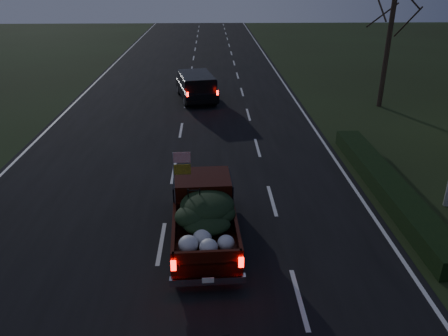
{
  "coord_description": "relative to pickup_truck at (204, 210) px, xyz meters",
  "views": [
    {
      "loc": [
        1.5,
        -10.82,
        7.29
      ],
      "look_at": [
        1.92,
        2.46,
        1.3
      ],
      "focal_mm": 35.0,
      "sensor_mm": 36.0,
      "label": 1
    }
  ],
  "objects": [
    {
      "name": "lead_suv",
      "position": [
        -0.62,
        15.37,
        0.07
      ],
      "size": [
        2.76,
        4.89,
        1.33
      ],
      "rotation": [
        0.0,
        0.0,
        0.19
      ],
      "color": "black",
      "rests_on": "ground"
    },
    {
      "name": "ground",
      "position": [
        -1.27,
        -0.29,
        -0.93
      ],
      "size": [
        120.0,
        120.0,
        0.0
      ],
      "primitive_type": "plane",
      "color": "black",
      "rests_on": "ground"
    },
    {
      "name": "road_asphalt",
      "position": [
        -1.27,
        -0.29,
        -0.92
      ],
      "size": [
        14.0,
        120.0,
        0.02
      ],
      "primitive_type": "cube",
      "color": "black",
      "rests_on": "ground"
    },
    {
      "name": "hedge_row",
      "position": [
        6.53,
        2.71,
        -0.63
      ],
      "size": [
        1.0,
        10.0,
        0.6
      ],
      "primitive_type": "cube",
      "color": "black",
      "rests_on": "ground"
    },
    {
      "name": "pickup_truck",
      "position": [
        0.0,
        0.0,
        0.0
      ],
      "size": [
        2.02,
        4.8,
        2.48
      ],
      "rotation": [
        0.0,
        0.0,
        0.05
      ],
      "color": "black",
      "rests_on": "ground"
    },
    {
      "name": "bare_tree_far",
      "position": [
        10.23,
        13.71,
        4.3
      ],
      "size": [
        3.6,
        3.6,
        7.0
      ],
      "color": "black",
      "rests_on": "ground"
    }
  ]
}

